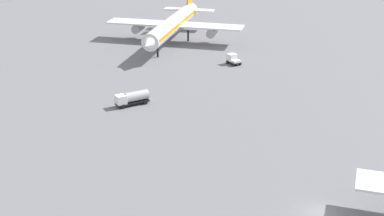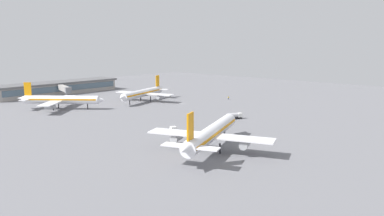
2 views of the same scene
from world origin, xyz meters
name	(u,v)px [view 1 (image 1 of 2)]	position (x,y,z in m)	size (l,w,h in m)	color
ground	(320,212)	(0.00, 0.00, 0.00)	(288.00, 288.00, 0.00)	slate
airplane_taxiing	(173,24)	(55.22, 63.13, 4.97)	(43.19, 35.59, 13.66)	white
baggage_tug	(233,59)	(47.72, 40.74, 1.16)	(3.21, 3.69, 2.30)	black
fuel_truck	(132,98)	(15.00, 42.98, 1.39)	(6.51, 4.42, 2.50)	black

